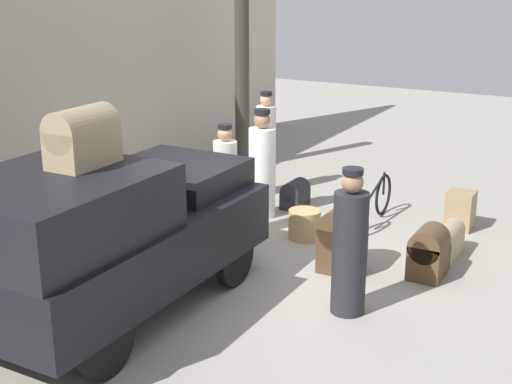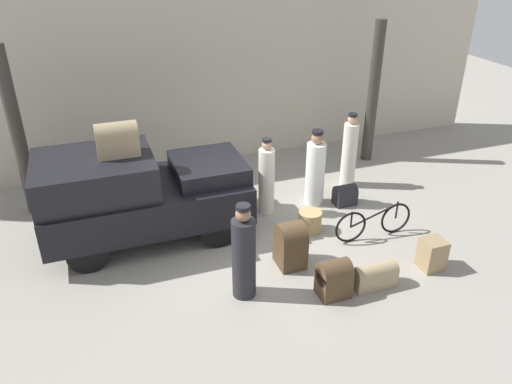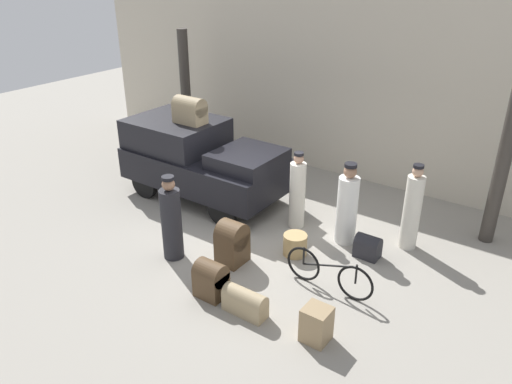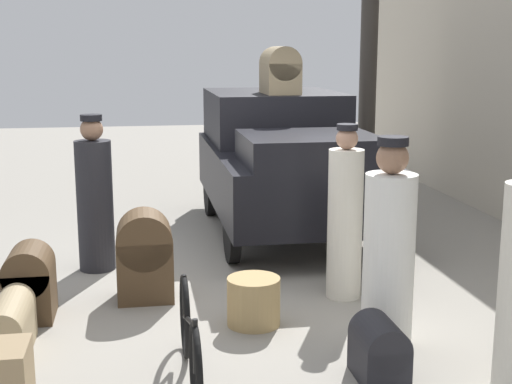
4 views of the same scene
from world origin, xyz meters
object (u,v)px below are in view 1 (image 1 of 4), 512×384
object	(u,v)px
truck	(104,232)
porter_with_bicycle	(262,169)
porter_carrying_trunk	(350,248)
wicker_basket	(304,224)
porter_lifting_near_truck	(226,187)
trunk_on_truck_roof	(82,137)
trunk_umber_medium	(460,210)
bicycle	(372,203)
suitcase_black_upright	(295,194)
suitcase_small_leather	(428,252)
trunk_barrel_dark	(447,242)
suitcase_tan_flat	(342,239)
conductor_in_dark_uniform	(266,147)

from	to	relation	value
truck	porter_with_bicycle	xyz separation A→B (m)	(3.72, 0.09, -0.20)
porter_carrying_trunk	wicker_basket	bearing A→B (deg)	37.46
wicker_basket	truck	bearing A→B (deg)	164.00
porter_lifting_near_truck	trunk_on_truck_roof	world-z (taller)	trunk_on_truck_roof
trunk_umber_medium	trunk_on_truck_roof	world-z (taller)	trunk_on_truck_roof
bicycle	suitcase_black_upright	bearing A→B (deg)	84.59
suitcase_small_leather	bicycle	bearing A→B (deg)	40.38
trunk_barrel_dark	suitcase_black_upright	size ratio (longest dim) A/B	1.58
suitcase_tan_flat	porter_with_bicycle	bearing A→B (deg)	54.23
porter_carrying_trunk	suitcase_small_leather	distance (m)	1.51
suitcase_black_upright	porter_lifting_near_truck	bearing A→B (deg)	171.91
wicker_basket	suitcase_tan_flat	bearing A→B (deg)	-131.77
truck	suitcase_tan_flat	size ratio (longest dim) A/B	4.45
porter_lifting_near_truck	suitcase_tan_flat	distance (m)	1.92
bicycle	wicker_basket	distance (m)	1.22
porter_lifting_near_truck	trunk_barrel_dark	bearing A→B (deg)	-74.33
bicycle	porter_with_bicycle	xyz separation A→B (m)	(-0.48, 1.62, 0.43)
wicker_basket	trunk_umber_medium	xyz separation A→B (m)	(1.49, -1.84, 0.07)
truck	trunk_on_truck_roof	xyz separation A→B (m)	(-0.23, 0.00, 1.10)
porter_with_bicycle	trunk_on_truck_roof	world-z (taller)	trunk_on_truck_roof
truck	suitcase_small_leather	world-z (taller)	truck
truck	trunk_barrel_dark	xyz separation A→B (m)	(3.43, -2.87, -0.74)
suitcase_small_leather	porter_with_bicycle	bearing A→B (deg)	70.42
suitcase_small_leather	trunk_umber_medium	distance (m)	1.96
bicycle	porter_with_bicycle	distance (m)	1.75
porter_with_bicycle	suitcase_black_upright	world-z (taller)	porter_with_bicycle
conductor_in_dark_uniform	suitcase_small_leather	distance (m)	4.08
trunk_on_truck_roof	wicker_basket	bearing A→B (deg)	-14.98
conductor_in_dark_uniform	trunk_barrel_dark	size ratio (longest dim) A/B	2.36
truck	porter_lifting_near_truck	distance (m)	2.61
porter_lifting_near_truck	trunk_umber_medium	bearing A→B (deg)	-53.90
porter_lifting_near_truck	suitcase_small_leather	distance (m)	2.92
porter_lifting_near_truck	trunk_barrel_dark	size ratio (longest dim) A/B	2.25
porter_with_bicycle	trunk_barrel_dark	distance (m)	3.02
conductor_in_dark_uniform	porter_carrying_trunk	size ratio (longest dim) A/B	1.04
trunk_barrel_dark	truck	bearing A→B (deg)	140.02
conductor_in_dark_uniform	trunk_barrel_dark	xyz separation A→B (m)	(-1.40, -3.49, -0.58)
trunk_barrel_dark	trunk_on_truck_roof	world-z (taller)	trunk_on_truck_roof
conductor_in_dark_uniform	trunk_barrel_dark	distance (m)	3.80
truck	conductor_in_dark_uniform	distance (m)	4.86
trunk_umber_medium	trunk_on_truck_roof	bearing A→B (deg)	150.63
porter_carrying_trunk	trunk_umber_medium	size ratio (longest dim) A/B	2.94
suitcase_tan_flat	trunk_barrel_dark	bearing A→B (deg)	-44.44
bicycle	trunk_on_truck_roof	world-z (taller)	trunk_on_truck_roof
conductor_in_dark_uniform	porter_lifting_near_truck	distance (m)	2.29
suitcase_tan_flat	conductor_in_dark_uniform	bearing A→B (deg)	44.49
wicker_basket	suitcase_black_upright	world-z (taller)	suitcase_black_upright
porter_carrying_trunk	suitcase_black_upright	distance (m)	3.72
porter_with_bicycle	trunk_barrel_dark	xyz separation A→B (m)	(-0.29, -2.96, -0.54)
porter_carrying_trunk	trunk_barrel_dark	world-z (taller)	porter_carrying_trunk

